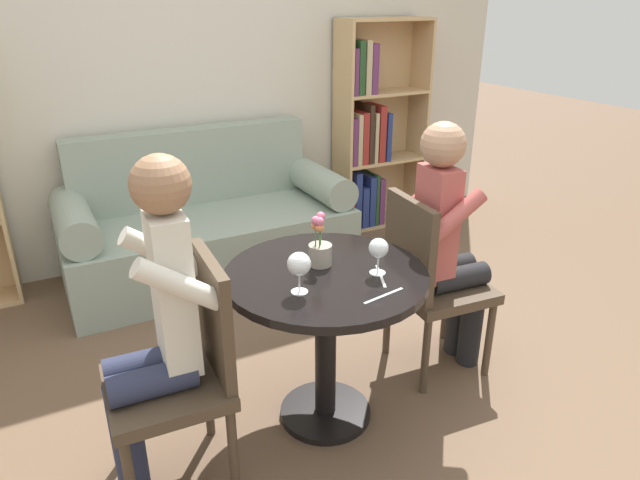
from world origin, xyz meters
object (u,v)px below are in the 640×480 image
Objects in this scene: person_right at (448,245)px; flower_vase at (320,247)px; wine_glass_right at (379,249)px; chair_left at (185,366)px; bookshelf_right at (370,136)px; couch at (208,229)px; wine_glass_left at (299,265)px; chair_right at (429,278)px; person_left at (154,329)px.

flower_vase is at bearing 95.68° from person_right.
chair_left is at bearing 175.98° from wine_glass_right.
bookshelf_right is 2.29m from flower_vase.
flower_vase is (0.61, 0.12, 0.29)m from chair_left.
couch is 1.80m from wine_glass_left.
chair_right is 0.18m from person_right.
flower_vase reaches higher than wine_glass_left.
couch is 1.73m from person_right.
person_left is 1.39m from person_right.
chair_left is at bearing 101.73° from chair_right.
chair_right is 5.61× the size of wine_glass_left.
couch is 2.01× the size of chair_right.
wine_glass_right is at bearing 88.80° from person_left.
wine_glass_right is at bearing -121.76° from bookshelf_right.
bookshelf_right is 1.75× the size of chair_left.
chair_right is (0.60, -1.53, 0.18)m from couch.
couch reaches higher than wine_glass_right.
bookshelf_right is 1.28× the size of person_right.
couch is 1.47× the size of person_right.
chair_left and chair_right have the same top height.
flower_vase is (0.70, 0.11, 0.12)m from person_left.
person_right is (1.29, 0.13, 0.16)m from chair_left.
chair_left is (-2.01, -1.93, -0.23)m from bookshelf_right.
flower_vase is (0.18, 0.17, -0.03)m from wine_glass_left.
bookshelf_right is 1.75× the size of chair_right.
couch is 11.26× the size of wine_glass_left.
wine_glass_right is at bearing 119.80° from chair_right.
person_left reaches higher than couch.
chair_right is at bearing -114.20° from bookshelf_right.
bookshelf_right reaches higher than flower_vase.
person_left is 8.59× the size of wine_glass_right.
flower_vase is at bearing 44.27° from wine_glass_left.
chair_right reaches higher than wine_glass_right.
wine_glass_left is (0.52, -0.06, 0.15)m from person_left.
wine_glass_right is (-0.43, -0.20, 0.32)m from chair_right.
bookshelf_right is 9.80× the size of wine_glass_left.
couch is at bearing -169.47° from bookshelf_right.
person_left is at bearing -137.42° from bookshelf_right.
person_left is 0.88m from wine_glass_right.
bookshelf_right reaches higher than wine_glass_left.
chair_right is at bearing 99.64° from chair_left.
person_right reaches higher than chair_right.
flower_vase is (-0.68, -0.01, 0.13)m from person_right.
bookshelf_right is 1.98m from chair_right.
wine_glass_right is at bearing -0.62° from wine_glass_left.
wine_glass_left is (-0.77, -0.19, 0.32)m from chair_right.
chair_right is 6.06× the size of wine_glass_right.
person_right is 7.68× the size of wine_glass_left.
couch is at bearing 160.41° from person_left.
couch is 2.01× the size of chair_left.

